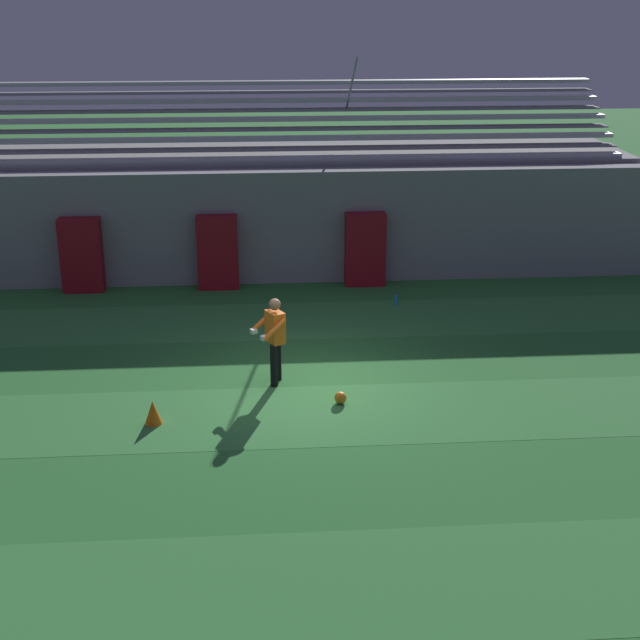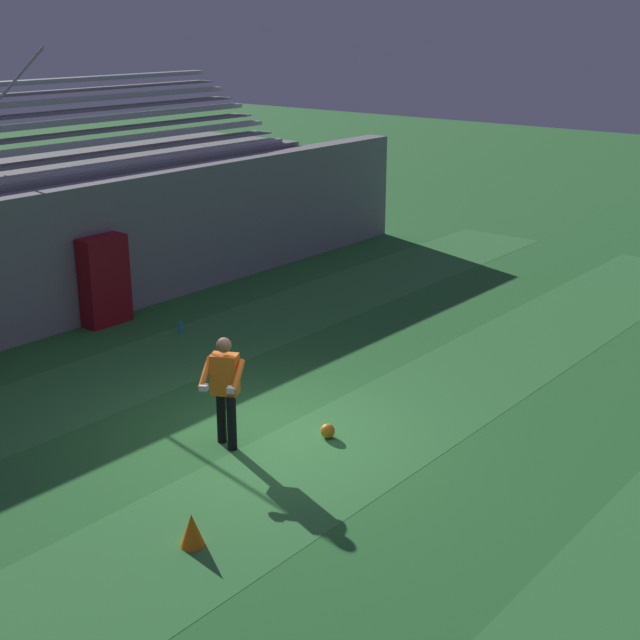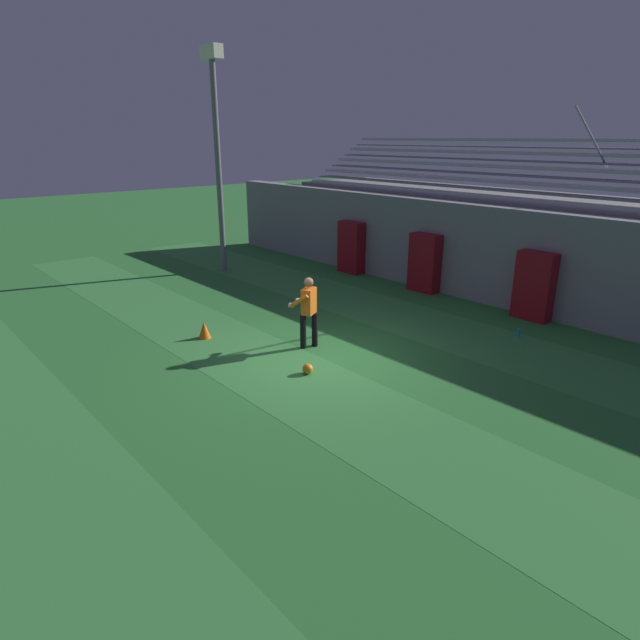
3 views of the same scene
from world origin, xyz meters
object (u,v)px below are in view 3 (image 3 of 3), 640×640
Objects in this scene: padding_pillar_gate_right at (534,286)px; goalkeeper at (308,308)px; traffic_cone at (204,330)px; water_bottle at (518,334)px; floodlight_pole at (216,133)px; padding_pillar_gate_left at (425,263)px; soccer_ball at (308,369)px; padding_pillar_far_left at (351,247)px.

goalkeeper is (-2.39, -5.80, 0.04)m from padding_pillar_gate_right.
traffic_cone reaches higher than water_bottle.
padding_pillar_gate_right is 7.58× the size of water_bottle.
floodlight_pole reaches higher than water_bottle.
padding_pillar_gate_left and padding_pillar_gate_right have the same top height.
padding_pillar_gate_left is at bearing 109.30° from soccer_ball.
goalkeeper is at bearing -124.97° from water_bottle.
traffic_cone is 7.64m from water_bottle.
goalkeeper is (7.80, -2.53, -3.81)m from floodlight_pole.
soccer_ball is (2.37, -6.78, -0.80)m from padding_pillar_gate_left.
water_bottle is (0.55, -1.60, -0.79)m from padding_pillar_gate_right.
padding_pillar_far_left is 6.03m from floodlight_pole.
goalkeeper is 5.20m from water_bottle.
goalkeeper is at bearing -112.41° from padding_pillar_gate_right.
water_bottle is at bearing -12.11° from padding_pillar_far_left.
floodlight_pole is at bearing 144.47° from traffic_cone.
floodlight_pole is at bearing -171.17° from water_bottle.
floodlight_pole reaches higher than soccer_ball.
traffic_cone is at bearing -71.84° from padding_pillar_far_left.
padding_pillar_gate_right and padding_pillar_far_left have the same top height.
water_bottle is (5.05, 5.73, -0.09)m from traffic_cone.
padding_pillar_gate_left is 8.27× the size of soccer_ball.
floodlight_pole is 33.90× the size of soccer_ball.
padding_pillar_far_left is 1.09× the size of goalkeeper.
water_bottle is at bearing 70.79° from soccer_ball.
padding_pillar_far_left is 8.86m from soccer_ball.
water_bottle is (7.46, -1.60, -0.79)m from padding_pillar_far_left.
goalkeeper is 3.98× the size of traffic_cone.
soccer_ball is at bearing 9.66° from traffic_cone.
floodlight_pole is (-10.20, -3.27, 3.86)m from padding_pillar_gate_right.
padding_pillar_gate_left is 7.42m from traffic_cone.
soccer_ball is at bearing -21.44° from floodlight_pole.
padding_pillar_gate_left is at bearing 83.20° from traffic_cone.
traffic_cone is at bearing -144.12° from goalkeeper.
floodlight_pole reaches higher than padding_pillar_gate_left.
soccer_ball is (-1.26, -6.78, -0.80)m from padding_pillar_gate_right.
floodlight_pole reaches higher than traffic_cone.
padding_pillar_gate_left is 7.23m from soccer_ball.
traffic_cone is (-4.51, -7.33, -0.70)m from padding_pillar_gate_right.
padding_pillar_gate_left is 4.54m from water_bottle.
goalkeeper is at bearing 139.32° from soccer_ball.
traffic_cone is (2.40, -7.33, -0.70)m from padding_pillar_far_left.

